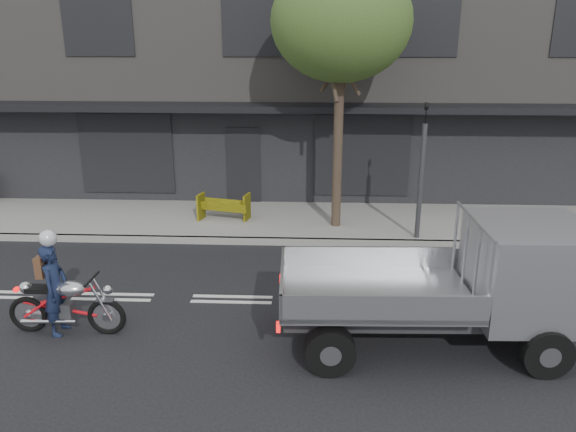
# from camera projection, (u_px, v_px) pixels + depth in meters

# --- Properties ---
(ground) EXTENTS (80.00, 80.00, 0.00)m
(ground) POSITION_uv_depth(u_px,v_px,m) (232.00, 300.00, 11.13)
(ground) COLOR black
(ground) RESTS_ON ground
(sidewalk) EXTENTS (32.00, 3.20, 0.15)m
(sidewalk) POSITION_uv_depth(u_px,v_px,m) (256.00, 221.00, 15.57)
(sidewalk) COLOR gray
(sidewalk) RESTS_ON ground
(kerb) EXTENTS (32.00, 0.20, 0.15)m
(kerb) POSITION_uv_depth(u_px,v_px,m) (249.00, 241.00, 14.05)
(kerb) COLOR gray
(kerb) RESTS_ON ground
(building_main) EXTENTS (26.00, 10.00, 8.00)m
(building_main) POSITION_uv_depth(u_px,v_px,m) (272.00, 62.00, 20.61)
(building_main) COLOR slate
(building_main) RESTS_ON ground
(street_tree) EXTENTS (3.40, 3.40, 6.74)m
(street_tree) POSITION_uv_depth(u_px,v_px,m) (341.00, 22.00, 13.38)
(street_tree) COLOR #382B21
(street_tree) RESTS_ON ground
(traffic_light_pole) EXTENTS (0.12, 0.12, 3.50)m
(traffic_light_pole) POSITION_uv_depth(u_px,v_px,m) (421.00, 179.00, 13.62)
(traffic_light_pole) COLOR #2D2D30
(traffic_light_pole) RESTS_ON ground
(motorcycle) EXTENTS (2.09, 0.61, 1.08)m
(motorcycle) POSITION_uv_depth(u_px,v_px,m) (66.00, 304.00, 9.76)
(motorcycle) COLOR black
(motorcycle) RESTS_ON ground
(rider) EXTENTS (0.40, 0.60, 1.64)m
(rider) POSITION_uv_depth(u_px,v_px,m) (55.00, 290.00, 9.68)
(rider) COLOR #141D38
(rider) RESTS_ON ground
(flatbed_ute) EXTENTS (4.96, 2.18, 2.27)m
(flatbed_ute) POSITION_uv_depth(u_px,v_px,m) (500.00, 275.00, 9.12)
(flatbed_ute) COLOR black
(flatbed_ute) RESTS_ON ground
(construction_barrier) EXTENTS (1.45, 0.87, 0.76)m
(construction_barrier) POSITION_uv_depth(u_px,v_px,m) (223.00, 208.00, 15.12)
(construction_barrier) COLOR #D5CB0B
(construction_barrier) RESTS_ON sidewalk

